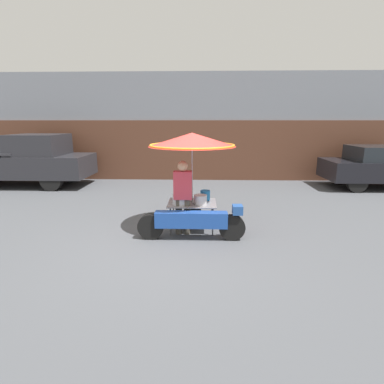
{
  "coord_description": "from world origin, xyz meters",
  "views": [
    {
      "loc": [
        0.55,
        -5.53,
        2.38
      ],
      "look_at": [
        0.34,
        0.76,
        0.88
      ],
      "focal_mm": 28.0,
      "sensor_mm": 36.0,
      "label": 1
    }
  ],
  "objects_px": {
    "vendor_motorcycle_cart": "(192,157)",
    "parked_car": "(383,166)",
    "pickup_truck": "(22,161)",
    "vendor_person": "(183,194)"
  },
  "relations": [
    {
      "from": "vendor_person",
      "to": "parked_car",
      "type": "height_order",
      "value": "vendor_person"
    },
    {
      "from": "parked_car",
      "to": "pickup_truck",
      "type": "distance_m",
      "value": 13.18
    },
    {
      "from": "vendor_motorcycle_cart",
      "to": "parked_car",
      "type": "xyz_separation_m",
      "value": [
        6.72,
        4.6,
        -0.86
      ]
    },
    {
      "from": "vendor_person",
      "to": "parked_car",
      "type": "distance_m",
      "value": 8.4
    },
    {
      "from": "vendor_motorcycle_cart",
      "to": "parked_car",
      "type": "height_order",
      "value": "vendor_motorcycle_cart"
    },
    {
      "from": "vendor_person",
      "to": "pickup_truck",
      "type": "relative_size",
      "value": 0.3
    },
    {
      "from": "vendor_person",
      "to": "pickup_truck",
      "type": "xyz_separation_m",
      "value": [
        -6.27,
        4.73,
        0.04
      ]
    },
    {
      "from": "parked_car",
      "to": "vendor_motorcycle_cart",
      "type": "bearing_deg",
      "value": -145.59
    },
    {
      "from": "pickup_truck",
      "to": "parked_car",
      "type": "bearing_deg",
      "value": 0.22
    },
    {
      "from": "parked_car",
      "to": "vendor_person",
      "type": "bearing_deg",
      "value": -145.34
    }
  ]
}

